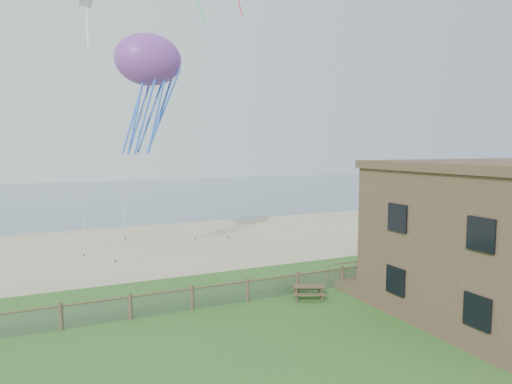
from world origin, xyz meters
The scene contains 8 objects.
ground centered at (0.00, 0.00, 0.00)m, with size 160.00×160.00×0.00m, color #2C6121.
sand_beach centered at (0.00, 22.00, 0.00)m, with size 72.00×20.00×0.02m, color tan.
ocean centered at (0.00, 66.00, 0.00)m, with size 160.00×68.00×0.02m, color slate.
chainlink_fence centered at (0.00, 6.00, 0.55)m, with size 36.20×0.20×1.25m, color #493E29, non-canonical shape.
motel_deck centered at (13.00, 5.00, 0.25)m, with size 15.00×2.00×0.50m, color brown.
picnic_table centered at (3.12, 5.00, 0.36)m, with size 1.69×1.28×0.71m, color brown, non-canonical shape.
octopus_kite centered at (-3.18, 14.38, 11.55)m, with size 3.88×2.74×7.99m, color #E7245B, non-canonical shape.
kite_white centered at (-6.56, 16.23, 16.53)m, with size 1.24×0.70×3.27m, color white, non-canonical shape.
Camera 1 is at (-9.31, -15.31, 8.04)m, focal length 32.00 mm.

